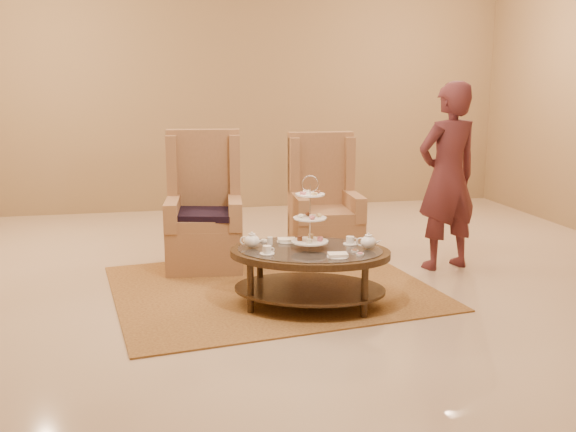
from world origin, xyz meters
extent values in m
plane|color=beige|center=(0.00, 0.00, 0.00)|extent=(8.00, 8.00, 0.00)
cube|color=silver|center=(0.00, 0.00, 0.00)|extent=(8.00, 8.00, 0.02)
cube|color=#997C53|center=(0.00, 4.00, 1.75)|extent=(8.00, 0.04, 3.50)
cube|color=#A97E3C|center=(-0.14, 0.20, 0.01)|extent=(3.01, 2.62, 0.01)
cylinder|color=black|center=(-0.42, -0.41, 0.21)|extent=(0.07, 0.07, 0.43)
cylinder|color=black|center=(0.44, -0.70, 0.21)|extent=(0.07, 0.07, 0.43)
cylinder|color=black|center=(-0.27, 0.04, 0.21)|extent=(0.07, 0.07, 0.43)
cylinder|color=black|center=(0.59, -0.25, 0.21)|extent=(0.07, 0.07, 0.43)
cylinder|color=silver|center=(0.09, -0.33, 0.76)|extent=(0.01, 0.01, 0.54)
torus|color=silver|center=(0.09, -0.33, 1.03)|extent=(0.13, 0.05, 0.14)
cylinder|color=white|center=(0.09, -0.33, 0.55)|extent=(0.38, 0.38, 0.01)
cylinder|color=white|center=(0.09, -0.33, 0.75)|extent=(0.34, 0.34, 0.01)
cylinder|color=white|center=(0.09, -0.33, 0.94)|extent=(0.30, 0.30, 0.01)
cylinder|color=#CB686F|center=(0.16, -0.36, 0.58)|extent=(0.05, 0.05, 0.03)
cylinder|color=tan|center=(0.11, -0.25, 0.58)|extent=(0.05, 0.05, 0.03)
cylinder|color=brown|center=(0.01, -0.31, 0.58)|extent=(0.05, 0.05, 0.03)
cylinder|color=beige|center=(0.06, -0.41, 0.58)|extent=(0.05, 0.05, 0.03)
ellipsoid|color=tan|center=(0.16, -0.33, 0.77)|extent=(0.06, 0.06, 0.03)
ellipsoid|color=brown|center=(0.09, -0.26, 0.77)|extent=(0.06, 0.06, 0.03)
ellipsoid|color=beige|center=(0.01, -0.33, 0.77)|extent=(0.06, 0.06, 0.03)
ellipsoid|color=#CB686F|center=(0.08, -0.41, 0.77)|extent=(0.06, 0.06, 0.03)
cube|color=brown|center=(0.15, -0.31, 0.95)|extent=(0.06, 0.05, 0.02)
cube|color=beige|center=(0.07, -0.27, 0.95)|extent=(0.06, 0.05, 0.02)
cube|color=#CB686F|center=(0.02, -0.35, 0.95)|extent=(0.06, 0.05, 0.02)
cube|color=tan|center=(0.10, -0.39, 0.95)|extent=(0.06, 0.05, 0.02)
ellipsoid|color=white|center=(-0.37, -0.20, 0.55)|extent=(0.16, 0.16, 0.10)
cylinder|color=white|center=(-0.37, -0.20, 0.60)|extent=(0.08, 0.08, 0.01)
sphere|color=white|center=(-0.37, -0.20, 0.62)|extent=(0.03, 0.03, 0.02)
cone|color=white|center=(-0.29, -0.23, 0.55)|extent=(0.08, 0.05, 0.06)
torus|color=white|center=(-0.43, -0.18, 0.55)|extent=(0.07, 0.04, 0.07)
ellipsoid|color=white|center=(0.55, -0.43, 0.55)|extent=(0.16, 0.16, 0.10)
cylinder|color=white|center=(0.55, -0.43, 0.60)|extent=(0.08, 0.08, 0.01)
sphere|color=white|center=(0.55, -0.43, 0.62)|extent=(0.03, 0.03, 0.02)
cone|color=white|center=(0.63, -0.46, 0.55)|extent=(0.08, 0.05, 0.06)
torus|color=white|center=(0.49, -0.41, 0.55)|extent=(0.07, 0.04, 0.07)
cylinder|color=white|center=(-0.28, -0.41, 0.49)|extent=(0.15, 0.15, 0.01)
cylinder|color=white|center=(-0.28, -0.41, 0.53)|extent=(0.09, 0.09, 0.06)
torus|color=white|center=(-0.24, -0.43, 0.53)|extent=(0.04, 0.02, 0.04)
cylinder|color=white|center=(0.45, -0.25, 0.49)|extent=(0.15, 0.15, 0.01)
cylinder|color=white|center=(0.45, -0.25, 0.53)|extent=(0.09, 0.09, 0.06)
torus|color=white|center=(0.49, -0.26, 0.53)|extent=(0.04, 0.02, 0.04)
cylinder|color=white|center=(-0.05, -0.06, 0.49)|extent=(0.22, 0.22, 0.01)
cube|color=#F1E4CB|center=(-0.05, -0.06, 0.51)|extent=(0.16, 0.12, 0.02)
cylinder|color=white|center=(0.24, -0.61, 0.49)|extent=(0.22, 0.22, 0.01)
cube|color=#F1E4CB|center=(0.24, -0.61, 0.51)|extent=(0.16, 0.12, 0.02)
cylinder|color=white|center=(-0.21, -0.12, 0.52)|extent=(0.06, 0.06, 0.06)
cylinder|color=white|center=(0.42, -0.60, 0.50)|extent=(0.08, 0.08, 0.02)
cylinder|color=#CB686F|center=(0.42, -0.60, 0.51)|extent=(0.05, 0.05, 0.01)
cylinder|color=white|center=(0.41, -0.50, 0.50)|extent=(0.08, 0.08, 0.02)
cylinder|color=brown|center=(0.41, -0.50, 0.51)|extent=(0.05, 0.05, 0.01)
cylinder|color=white|center=(-0.24, -0.02, 0.50)|extent=(0.08, 0.08, 0.02)
cylinder|color=beige|center=(-0.24, -0.02, 0.51)|extent=(0.05, 0.05, 0.01)
cube|color=#A9784F|center=(-0.66, 0.97, 0.22)|extent=(0.80, 0.80, 0.44)
cube|color=#A9784F|center=(-0.67, 0.92, 0.49)|extent=(0.68, 0.68, 0.10)
cube|color=#A9784F|center=(-0.63, 1.27, 0.68)|extent=(0.74, 0.22, 1.35)
cube|color=#A9784F|center=(-0.95, 1.26, 0.99)|extent=(0.13, 0.24, 0.62)
cube|color=#A9784F|center=(-0.33, 1.20, 0.99)|extent=(0.13, 0.24, 0.62)
cube|color=#A9784F|center=(-0.97, 0.95, 0.57)|extent=(0.19, 0.67, 0.27)
cube|color=#A9784F|center=(-0.37, 0.89, 0.57)|extent=(0.19, 0.67, 0.27)
cube|color=black|center=(-0.67, 0.89, 0.56)|extent=(0.68, 0.64, 0.06)
cube|color=#A9784F|center=(0.61, 1.14, 0.21)|extent=(0.73, 0.73, 0.42)
cube|color=#A9784F|center=(0.61, 1.09, 0.47)|extent=(0.62, 0.62, 0.10)
cube|color=#A9784F|center=(0.63, 1.43, 0.65)|extent=(0.70, 0.18, 1.29)
cube|color=#A9784F|center=(0.33, 1.40, 0.95)|extent=(0.11, 0.22, 0.60)
cube|color=#A9784F|center=(0.93, 1.37, 0.95)|extent=(0.11, 0.22, 0.60)
cube|color=#A9784F|center=(0.32, 1.10, 0.55)|extent=(0.15, 0.63, 0.26)
cube|color=#A9784F|center=(0.90, 1.07, 0.55)|extent=(0.15, 0.63, 0.26)
imported|color=#532327|center=(1.67, 0.50, 0.91)|extent=(0.74, 0.57, 1.83)
camera|label=1|loc=(-1.12, -5.23, 1.82)|focal=40.00mm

